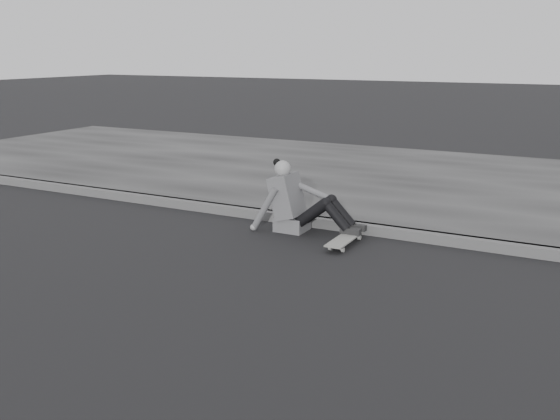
# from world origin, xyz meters

# --- Properties ---
(ground) EXTENTS (80.00, 80.00, 0.00)m
(ground) POSITION_xyz_m (0.00, 0.00, 0.00)
(ground) COLOR black
(ground) RESTS_ON ground
(curb) EXTENTS (24.00, 0.16, 0.12)m
(curb) POSITION_xyz_m (0.00, 2.58, 0.06)
(curb) COLOR #4E4E4E
(curb) RESTS_ON ground
(sidewalk) EXTENTS (24.00, 6.00, 0.12)m
(sidewalk) POSITION_xyz_m (0.00, 5.60, 0.06)
(sidewalk) COLOR #353535
(sidewalk) RESTS_ON ground
(skateboard) EXTENTS (0.20, 0.78, 0.09)m
(skateboard) POSITION_xyz_m (-1.94, 2.03, 0.07)
(skateboard) COLOR gray
(skateboard) RESTS_ON ground
(seated_woman) EXTENTS (1.38, 0.46, 0.88)m
(seated_woman) POSITION_xyz_m (-2.68, 2.28, 0.36)
(seated_woman) COLOR #565658
(seated_woman) RESTS_ON ground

